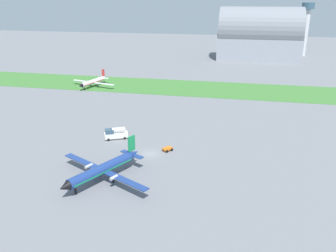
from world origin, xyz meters
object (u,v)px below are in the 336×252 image
Objects in this scene: airplane_taxiing_turboprop at (93,82)px; control_tower at (306,25)px; fuel_truck_midfield at (116,133)px; airplane_foreground_turboprop at (103,169)px; baggage_cart_near_gate at (167,149)px.

airplane_taxiing_turboprop is 153.16m from control_tower.
airplane_taxiing_turboprop reaches higher than fuel_truck_midfield.
control_tower reaches higher than airplane_foreground_turboprop.
airplane_foreground_turboprop is 0.68× the size of control_tower.
baggage_cart_near_gate is at bearing 177.04° from airplane_foreground_turboprop.
airplane_taxiing_turboprop is 85.39m from airplane_foreground_turboprop.
control_tower is at bearing -172.53° from airplane_foreground_turboprop.
baggage_cart_near_gate is at bearing -108.61° from control_tower.
control_tower is (103.86, 111.13, 17.93)m from airplane_taxiing_turboprop.
airplane_foreground_turboprop is at bearing -109.80° from control_tower.
control_tower is (57.49, 170.71, 19.76)m from baggage_cart_near_gate.
airplane_foreground_turboprop is 7.93× the size of baggage_cart_near_gate.
airplane_foreground_turboprop is 20.81m from baggage_cart_near_gate.
airplane_taxiing_turboprop is at bearing -87.48° from fuel_truck_midfield.
airplane_foreground_turboprop is at bearing 77.08° from fuel_truck_midfield.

